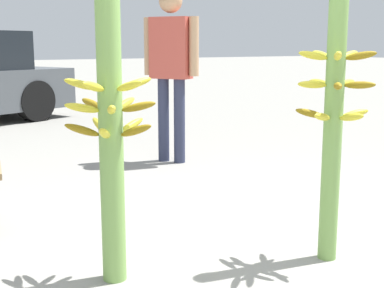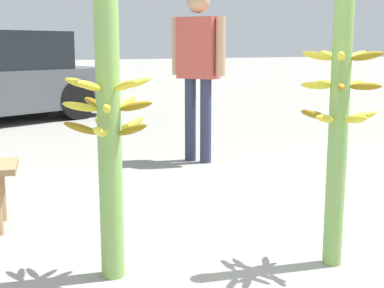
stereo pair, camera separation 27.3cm
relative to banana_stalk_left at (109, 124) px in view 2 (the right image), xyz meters
name	(u,v)px [view 2 (the right image)]	position (x,y,z in m)	size (l,w,h in m)	color
ground_plane	(259,287)	(0.59, -0.45, -0.79)	(80.00, 80.00, 0.00)	gray
banana_stalk_left	(109,124)	(0.00, 0.00, 0.00)	(0.45, 0.44, 1.54)	#7AA851
banana_stalk_center	(339,117)	(1.11, -0.39, 0.01)	(0.41, 0.41, 1.53)	#7AA851
vendor_person	(198,60)	(1.65, 2.23, 0.24)	(0.39, 0.55, 1.70)	#2D334C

